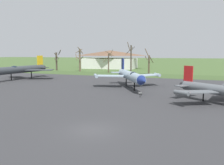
{
  "coord_description": "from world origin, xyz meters",
  "views": [
    {
      "loc": [
        7.97,
        -16.35,
        6.33
      ],
      "look_at": [
        -3.55,
        13.97,
        2.17
      ],
      "focal_mm": 36.48,
      "sensor_mm": 36.0,
      "label": 1
    }
  ],
  "objects_px": {
    "jet_fighter_rear_right": "(21,69)",
    "visitor_building": "(110,60)",
    "jet_fighter_front_left": "(222,90)",
    "info_placard_rear_left": "(140,94)",
    "jet_fighter_rear_left": "(130,76)"
  },
  "relations": [
    {
      "from": "jet_fighter_rear_right",
      "to": "visitor_building",
      "type": "bearing_deg",
      "value": 83.85
    },
    {
      "from": "jet_fighter_front_left",
      "to": "jet_fighter_rear_right",
      "type": "height_order",
      "value": "jet_fighter_rear_right"
    },
    {
      "from": "jet_fighter_front_left",
      "to": "info_placard_rear_left",
      "type": "distance_m",
      "value": 10.59
    },
    {
      "from": "jet_fighter_front_left",
      "to": "jet_fighter_rear_left",
      "type": "relative_size",
      "value": 0.77
    },
    {
      "from": "jet_fighter_front_left",
      "to": "jet_fighter_rear_left",
      "type": "bearing_deg",
      "value": 147.62
    },
    {
      "from": "jet_fighter_rear_left",
      "to": "visitor_building",
      "type": "relative_size",
      "value": 0.67
    },
    {
      "from": "jet_fighter_rear_left",
      "to": "jet_fighter_rear_right",
      "type": "distance_m",
      "value": 29.15
    },
    {
      "from": "info_placard_rear_left",
      "to": "visitor_building",
      "type": "distance_m",
      "value": 65.29
    },
    {
      "from": "info_placard_rear_left",
      "to": "jet_fighter_front_left",
      "type": "bearing_deg",
      "value": -5.43
    },
    {
      "from": "jet_fighter_rear_right",
      "to": "jet_fighter_rear_left",
      "type": "bearing_deg",
      "value": -8.22
    },
    {
      "from": "jet_fighter_front_left",
      "to": "jet_fighter_rear_left",
      "type": "distance_m",
      "value": 16.9
    },
    {
      "from": "info_placard_rear_left",
      "to": "visitor_building",
      "type": "bearing_deg",
      "value": 115.05
    },
    {
      "from": "jet_fighter_rear_left",
      "to": "visitor_building",
      "type": "bearing_deg",
      "value": 115.0
    },
    {
      "from": "info_placard_rear_left",
      "to": "jet_fighter_rear_right",
      "type": "bearing_deg",
      "value": 159.48
    },
    {
      "from": "jet_fighter_front_left",
      "to": "info_placard_rear_left",
      "type": "xyz_separation_m",
      "value": [
        -10.46,
        0.99,
        -1.33
      ]
    }
  ]
}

